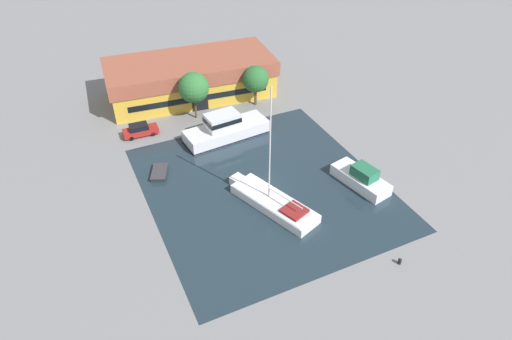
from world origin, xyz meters
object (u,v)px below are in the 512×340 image
small_dinghy (160,173)px  cabin_boat (361,178)px  sailboat_moored (273,202)px  quay_tree_by_water (194,88)px  parked_car (140,130)px  motor_cruiser (226,129)px  warehouse_building (191,77)px  quay_tree_near_building (256,79)px

small_dinghy → cabin_boat: bearing=173.1°
sailboat_moored → small_dinghy: sailboat_moored is taller
quay_tree_by_water → parked_car: bearing=-171.3°
quay_tree_by_water → motor_cruiser: size_ratio=0.59×
warehouse_building → quay_tree_by_water: bearing=-98.8°
sailboat_moored → motor_cruiser: bearing=67.5°
motor_cruiser → cabin_boat: bearing=-152.4°
motor_cruiser → small_dinghy: 11.17m
quay_tree_by_water → small_dinghy: quay_tree_by_water is taller
warehouse_building → parked_car: (-10.12, -8.32, -2.05)m
sailboat_moored → small_dinghy: bearing=111.2°
quay_tree_by_water → sailboat_moored: 22.24m
motor_cruiser → sailboat_moored: bearing=172.5°
small_dinghy → warehouse_building: bearing=-96.6°
motor_cruiser → small_dinghy: size_ratio=3.17×
quay_tree_by_water → motor_cruiser: (1.87, -6.66, -3.41)m
warehouse_building → motor_cruiser: (0.09, -13.71, -1.56)m
quay_tree_by_water → cabin_boat: 26.10m
warehouse_building → quay_tree_near_building: 10.49m
cabin_boat → quay_tree_by_water: bearing=106.7°
quay_tree_by_water → sailboat_moored: bearing=-86.7°
sailboat_moored → cabin_boat: (10.95, -0.93, 0.31)m
small_dinghy → quay_tree_near_building: bearing=-125.8°
sailboat_moored → small_dinghy: (-9.70, 10.95, -0.37)m
quay_tree_near_building → parked_car: bearing=-176.2°
quay_tree_near_building → quay_tree_by_water: (-9.36, 0.10, 0.61)m
quay_tree_by_water → cabin_boat: (12.23, -22.74, -3.79)m
sailboat_moored → motor_cruiser: size_ratio=1.22×
warehouse_building → parked_car: warehouse_building is taller
motor_cruiser → quay_tree_by_water: bearing=10.4°
cabin_boat → quay_tree_near_building: bearing=85.7°
quay_tree_by_water → sailboat_moored: (1.28, -21.82, -4.09)m
quay_tree_near_building → motor_cruiser: size_ratio=0.52×
parked_car → small_dinghy: bearing=1.8°
motor_cruiser → parked_car: bearing=57.0°
sailboat_moored → parked_car: bearing=94.8°
warehouse_building → small_dinghy: 20.78m
quay_tree_by_water → cabin_boat: size_ratio=0.90×
motor_cruiser → cabin_boat: (10.36, -16.08, -0.38)m
quay_tree_near_building → cabin_boat: quay_tree_near_building is taller
quay_tree_by_water → parked_car: (-8.34, -1.28, -3.90)m
sailboat_moored → small_dinghy: 14.63m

